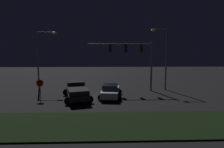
{
  "coord_description": "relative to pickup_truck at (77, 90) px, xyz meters",
  "views": [
    {
      "loc": [
        0.82,
        -20.46,
        5.17
      ],
      "look_at": [
        1.47,
        0.61,
        2.54
      ],
      "focal_mm": 29.23,
      "sensor_mm": 36.0,
      "label": 1
    }
  ],
  "objects": [
    {
      "name": "grass_median",
      "position": [
        2.42,
        -7.27,
        -0.95
      ],
      "size": [
        25.94,
        5.01,
        0.1
      ],
      "primitive_type": "cube",
      "color": "black",
      "rests_on": "ground_plane"
    },
    {
      "name": "street_lamp_right",
      "position": [
        10.78,
        4.45,
        4.11
      ],
      "size": [
        2.29,
        0.44,
        8.17
      ],
      "color": "slate",
      "rests_on": "ground_plane"
    },
    {
      "name": "street_lamp_left",
      "position": [
        -5.42,
        5.25,
        3.98
      ],
      "size": [
        2.74,
        0.44,
        7.84
      ],
      "color": "slate",
      "rests_on": "ground_plane"
    },
    {
      "name": "car_sedan",
      "position": [
        3.7,
        0.51,
        -0.26
      ],
      "size": [
        2.8,
        4.57,
        1.51
      ],
      "rotation": [
        0.0,
        0.0,
        1.46
      ],
      "color": "silver",
      "rests_on": "ground_plane"
    },
    {
      "name": "pickup_truck",
      "position": [
        0.0,
        0.0,
        0.0
      ],
      "size": [
        3.79,
        5.73,
        1.8
      ],
      "rotation": [
        0.0,
        0.0,
        1.83
      ],
      "color": "black",
      "rests_on": "ground_plane"
    },
    {
      "name": "ground_plane",
      "position": [
        2.42,
        0.87,
        -1.0
      ],
      "size": [
        80.0,
        80.0,
        0.0
      ],
      "primitive_type": "plane",
      "color": "black"
    },
    {
      "name": "traffic_signal_gantry",
      "position": [
        6.68,
        3.92,
        3.9
      ],
      "size": [
        8.32,
        0.56,
        6.5
      ],
      "color": "slate",
      "rests_on": "ground_plane"
    },
    {
      "name": "stop_sign",
      "position": [
        -3.77,
        -0.42,
        0.56
      ],
      "size": [
        0.76,
        0.08,
        2.23
      ],
      "color": "slate",
      "rests_on": "ground_plane"
    }
  ]
}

